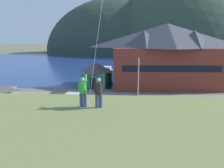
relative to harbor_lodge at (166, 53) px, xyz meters
name	(u,v)px	position (x,y,z in m)	size (l,w,h in m)	color
ground_plane	(96,131)	(-10.77, -21.55, -6.50)	(600.00, 600.00, 0.00)	#66604C
parking_lot_pad	(101,113)	(-10.77, -16.55, -6.45)	(40.00, 20.00, 0.10)	gray
bay_water	(118,63)	(-10.77, 38.45, -6.48)	(360.00, 84.00, 0.03)	navy
far_hill_west_ridge	(120,53)	(-12.08, 97.02, -6.50)	(95.26, 61.05, 68.85)	#2D3D33
far_hill_east_peak	(179,53)	(24.54, 92.58, -6.50)	(85.18, 75.10, 87.42)	#334733
harbor_lodge	(166,53)	(0.00, 0.00, 0.00)	(21.96, 11.91, 12.15)	brown
storage_shed_waterside	(97,74)	(-13.56, -0.54, -4.11)	(6.26, 6.31, 4.59)	#338475
wharf_dock	(122,73)	(-8.91, 13.03, -6.15)	(3.20, 13.78, 0.70)	#70604C
moored_boat_wharfside	(107,72)	(-12.64, 12.97, -5.78)	(2.87, 8.54, 2.16)	#23564C
moored_boat_outer_mooring	(135,72)	(-5.27, 13.25, -5.78)	(3.12, 8.15, 2.16)	#23564C
parked_car_back_row_left	(74,99)	(-14.90, -13.91, -5.43)	(4.35, 2.35, 1.82)	silver
parked_car_back_row_right	(197,105)	(1.35, -15.39, -5.43)	(4.26, 2.17, 1.82)	silver
parked_car_front_row_end	(126,103)	(-7.71, -15.02, -5.43)	(4.36, 2.38, 1.82)	navy
parked_car_front_row_red	(118,122)	(-8.45, -21.57, -5.43)	(4.32, 2.29, 1.82)	#9EA3A8
parked_car_front_row_silver	(14,116)	(-19.95, -20.62, -5.43)	(4.25, 2.15, 1.82)	silver
parking_light_pole	(138,77)	(-5.88, -10.99, -2.63)	(0.24, 0.78, 6.47)	#ADADB2
person_kite_flyer	(83,91)	(-10.14, -30.15, -0.04)	(0.52, 0.69, 1.86)	#384770
person_companion	(99,92)	(-9.21, -30.23, -0.06)	(0.52, 0.40, 1.74)	#384770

